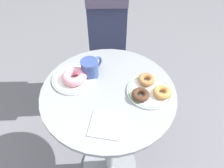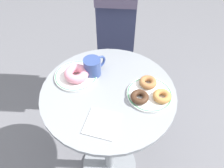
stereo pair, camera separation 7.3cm
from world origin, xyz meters
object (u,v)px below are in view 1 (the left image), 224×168
at_px(plate_right, 149,91).
at_px(coffee_mug, 90,68).
at_px(donut_chocolate, 141,94).
at_px(cafe_table, 109,126).
at_px(person_figure, 107,0).
at_px(plate_left, 74,79).
at_px(donut_pink_frosted, 74,76).
at_px(donut_cinnamon, 147,79).
at_px(donut_old_fashioned, 162,92).
at_px(paper_napkin, 106,124).

relative_size(plate_right, coffee_mug, 1.76).
distance_m(plate_right, donut_chocolate, 0.06).
distance_m(cafe_table, person_figure, 0.73).
relative_size(plate_left, coffee_mug, 1.77).
xyz_separation_m(plate_right, person_figure, (-0.35, 0.55, 0.10)).
relative_size(cafe_table, donut_pink_frosted, 6.68).
bearing_deg(coffee_mug, donut_cinnamon, 2.50).
relative_size(cafe_table, person_figure, 0.43).
relative_size(donut_cinnamon, donut_chocolate, 1.00).
xyz_separation_m(plate_left, donut_old_fashioned, (0.40, 0.00, 0.02)).
xyz_separation_m(plate_right, paper_napkin, (-0.14, -0.21, -0.00)).
bearing_deg(donut_old_fashioned, cafe_table, -170.69).
distance_m(donut_pink_frosted, donut_old_fashioned, 0.40).
relative_size(donut_old_fashioned, coffee_mug, 0.69).
distance_m(donut_chocolate, coffee_mug, 0.26).
relative_size(plate_left, person_figure, 0.11).
distance_m(donut_old_fashioned, paper_napkin, 0.28).
xyz_separation_m(donut_old_fashioned, donut_cinnamon, (-0.08, 0.06, 0.00)).
height_order(donut_old_fashioned, coffee_mug, coffee_mug).
relative_size(donut_old_fashioned, paper_napkin, 0.61).
bearing_deg(donut_cinnamon, person_figure, 122.87).
bearing_deg(donut_chocolate, plate_right, 53.28).
height_order(cafe_table, coffee_mug, coffee_mug).
relative_size(plate_left, donut_pink_frosted, 1.76).
height_order(cafe_table, donut_cinnamon, donut_cinnamon).
bearing_deg(plate_right, plate_left, -178.17).
bearing_deg(donut_pink_frosted, cafe_table, -8.49).
height_order(plate_right, person_figure, person_figure).
distance_m(donut_chocolate, person_figure, 0.68).
height_order(donut_chocolate, person_figure, person_figure).
relative_size(cafe_table, plate_right, 3.82).
bearing_deg(cafe_table, person_figure, 106.03).
height_order(cafe_table, plate_left, plate_left).
xyz_separation_m(plate_left, coffee_mug, (0.07, 0.05, 0.04)).
bearing_deg(person_figure, coffee_mug, -82.98).
bearing_deg(coffee_mug, donut_chocolate, -18.29).
bearing_deg(coffee_mug, person_figure, 97.02).
bearing_deg(person_figure, paper_napkin, -74.69).
bearing_deg(plate_left, donut_cinnamon, 10.61).
height_order(plate_left, coffee_mug, coffee_mug).
bearing_deg(plate_left, cafe_table, -10.98).
relative_size(donut_cinnamon, coffee_mug, 0.69).
distance_m(cafe_table, donut_old_fashioned, 0.37).
bearing_deg(donut_cinnamon, cafe_table, -148.06).
height_order(plate_left, donut_chocolate, donut_chocolate).
bearing_deg(donut_chocolate, paper_napkin, -122.11).
distance_m(plate_left, donut_old_fashioned, 0.40).
relative_size(donut_old_fashioned, person_figure, 0.04).
bearing_deg(person_figure, donut_cinnamon, -57.13).
height_order(donut_chocolate, coffee_mug, coffee_mug).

